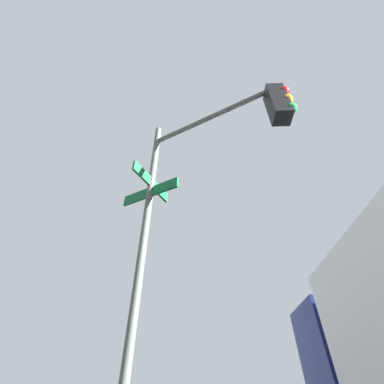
# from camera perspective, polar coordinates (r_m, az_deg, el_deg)

# --- Properties ---
(traffic_signal_near) EXTENTS (1.67, 2.84, 5.63)m
(traffic_signal_near) POSITION_cam_1_polar(r_m,az_deg,el_deg) (4.07, 3.44, 5.37)
(traffic_signal_near) COLOR #474C47
(traffic_signal_near) RESTS_ON ground_plane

